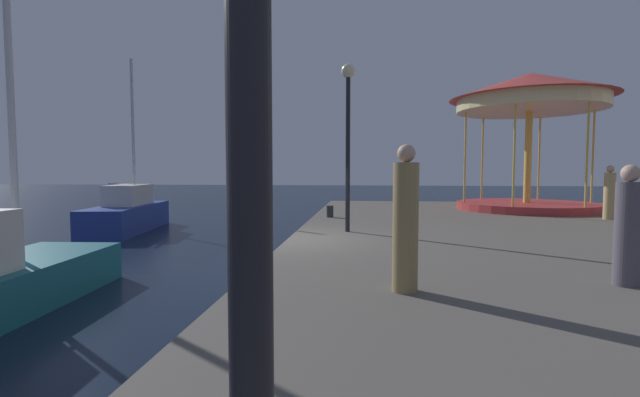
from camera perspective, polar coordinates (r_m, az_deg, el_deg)
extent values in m
plane|color=black|center=(10.56, -4.16, -9.51)|extent=(120.00, 120.00, 0.00)
cube|color=#5B564F|center=(11.41, 31.39, -7.00)|extent=(13.38, 25.74, 0.80)
cylinder|color=silver|center=(9.64, -35.44, 10.43)|extent=(0.12, 0.12, 5.73)
cube|color=navy|center=(18.85, -23.92, -2.38)|extent=(2.46, 5.51, 1.04)
cube|color=beige|center=(18.96, -23.79, 0.44)|extent=(1.51, 2.49, 0.80)
cylinder|color=silver|center=(19.61, -23.29, 8.01)|extent=(0.12, 0.12, 5.90)
cylinder|color=silver|center=(18.43, -24.43, 1.90)|extent=(0.44, 2.38, 0.08)
cylinder|color=#B23333|center=(19.74, 25.42, -0.90)|extent=(5.49, 5.49, 0.30)
cylinder|color=gold|center=(19.70, 25.58, 4.91)|extent=(0.28, 0.28, 3.70)
cylinder|color=#F2E099|center=(19.86, 25.75, 10.97)|extent=(5.66, 5.66, 0.50)
cone|color=#C63D38|center=(19.98, 25.82, 13.14)|extent=(6.29, 6.29, 1.02)
cylinder|color=gold|center=(20.66, 32.13, 4.63)|extent=(0.08, 0.08, 3.70)
cylinder|color=gold|center=(22.15, 26.75, 4.70)|extent=(0.08, 0.08, 3.70)
cylinder|color=gold|center=(21.40, 20.48, 4.91)|extent=(0.08, 0.08, 3.70)
cylinder|color=gold|center=(19.01, 18.46, 5.14)|extent=(0.08, 0.08, 3.70)
cylinder|color=gold|center=(17.25, 24.08, 5.17)|extent=(0.08, 0.08, 3.70)
cylinder|color=gold|center=(18.18, 31.59, 4.86)|extent=(0.08, 0.08, 3.70)
cylinder|color=black|center=(1.18, -9.37, 17.66)|extent=(0.12, 0.12, 3.80)
cylinder|color=black|center=(11.42, 3.66, 5.62)|extent=(0.12, 0.12, 3.99)
sphere|color=#F9E5B2|center=(11.70, 3.71, 16.33)|extent=(0.36, 0.36, 0.36)
cylinder|color=#2D2D33|center=(14.99, 1.31, -1.70)|extent=(0.24, 0.24, 0.40)
cylinder|color=#937A4C|center=(5.88, 11.12, -3.74)|extent=(0.34, 0.34, 1.71)
sphere|color=tan|center=(5.84, 11.24, 5.83)|extent=(0.24, 0.24, 0.24)
cylinder|color=tan|center=(17.17, 33.66, 0.27)|extent=(0.34, 0.34, 1.54)
sphere|color=tan|center=(17.15, 33.76, 3.24)|extent=(0.24, 0.24, 0.24)
cylinder|color=#514C56|center=(7.44, 35.31, -3.82)|extent=(0.34, 0.34, 1.45)
sphere|color=tan|center=(7.39, 35.55, 2.71)|extent=(0.24, 0.24, 0.24)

